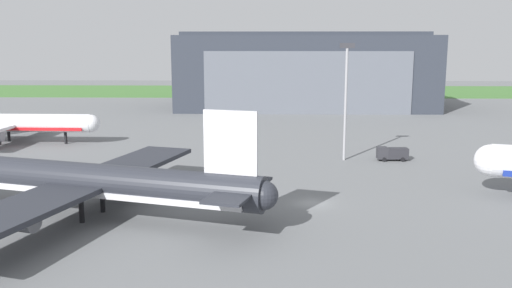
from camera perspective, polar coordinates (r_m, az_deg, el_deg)
name	(u,v)px	position (r m, az deg, el deg)	size (l,w,h in m)	color
ground_plane	(313,203)	(66.57, 5.96, -6.21)	(440.00, 440.00, 0.00)	slate
grass_field_strip	(283,91)	(221.37, 2.89, 5.57)	(440.00, 56.00, 0.08)	#427234
maintenance_hangar	(304,71)	(166.00, 5.06, 7.62)	(74.12, 35.89, 22.54)	#2D333D
airliner_near_right	(79,181)	(63.60, -18.15, -3.68)	(44.95, 42.20, 12.61)	#282B33
airliner_far_right	(9,123)	(115.04, -24.49, 1.98)	(35.06, 27.24, 11.69)	silver
baggage_tug	(392,153)	(92.43, 14.11, -0.95)	(5.11, 2.33, 2.26)	#2D2D33
apron_light_mast	(346,93)	(89.86, 9.43, 5.35)	(2.40, 0.50, 19.17)	#99999E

